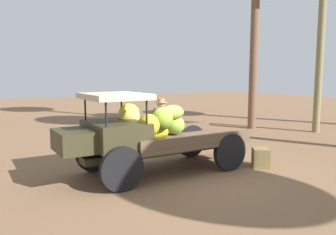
% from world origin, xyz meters
% --- Properties ---
extents(ground_plane, '(60.00, 60.00, 0.00)m').
position_xyz_m(ground_plane, '(0.00, 0.00, 0.00)').
color(ground_plane, brown).
extents(truck, '(4.51, 1.82, 1.89)m').
position_xyz_m(truck, '(0.79, -0.27, 0.93)').
color(truck, '#35311D').
rests_on(truck, ground).
extents(farmer, '(0.53, 0.49, 1.63)m').
position_xyz_m(farmer, '(-0.54, -1.63, 0.92)').
color(farmer, '#473840').
rests_on(farmer, ground).
extents(wooden_crate, '(0.59, 0.60, 0.48)m').
position_xyz_m(wooden_crate, '(-1.95, 0.80, 0.24)').
color(wooden_crate, olive).
rests_on(wooden_crate, ground).
extents(loose_banana_bunch, '(0.46, 0.64, 0.35)m').
position_xyz_m(loose_banana_bunch, '(-0.81, -2.68, 0.18)').
color(loose_banana_bunch, gold).
rests_on(loose_banana_bunch, ground).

